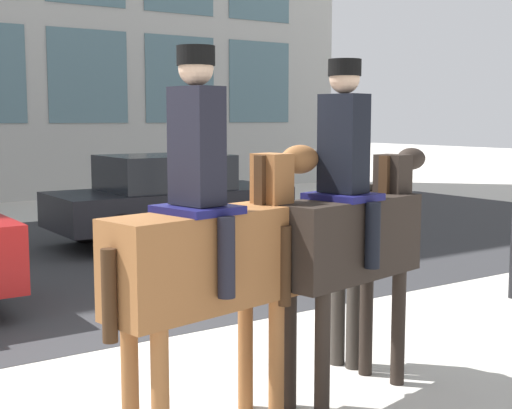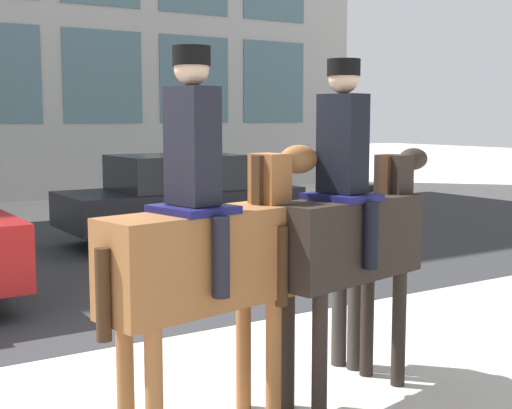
{
  "view_description": "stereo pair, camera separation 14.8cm",
  "coord_description": "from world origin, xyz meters",
  "px_view_note": "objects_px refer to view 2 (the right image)",
  "views": [
    {
      "loc": [
        -2.87,
        -5.53,
        2.11
      ],
      "look_at": [
        0.21,
        -0.94,
        1.44
      ],
      "focal_mm": 50.0,
      "sensor_mm": 36.0,
      "label": 1
    },
    {
      "loc": [
        -2.74,
        -5.61,
        2.11
      ],
      "look_at": [
        0.21,
        -0.94,
        1.44
      ],
      "focal_mm": 50.0,
      "sensor_mm": 36.0,
      "label": 2
    }
  ],
  "objects_px": {
    "mounted_horse_lead": "(207,245)",
    "pedestrian_bystander": "(348,247)",
    "mounted_horse_companion": "(350,228)",
    "street_car_far_lane": "(179,197)"
  },
  "relations": [
    {
      "from": "mounted_horse_lead",
      "to": "pedestrian_bystander",
      "type": "relative_size",
      "value": 1.44
    },
    {
      "from": "mounted_horse_lead",
      "to": "pedestrian_bystander",
      "type": "height_order",
      "value": "mounted_horse_lead"
    },
    {
      "from": "mounted_horse_companion",
      "to": "street_car_far_lane",
      "type": "relative_size",
      "value": 0.63
    },
    {
      "from": "mounted_horse_companion",
      "to": "pedestrian_bystander",
      "type": "relative_size",
      "value": 1.43
    },
    {
      "from": "mounted_horse_lead",
      "to": "street_car_far_lane",
      "type": "height_order",
      "value": "mounted_horse_lead"
    },
    {
      "from": "mounted_horse_companion",
      "to": "street_car_far_lane",
      "type": "distance_m",
      "value": 7.11
    },
    {
      "from": "mounted_horse_companion",
      "to": "street_car_far_lane",
      "type": "xyz_separation_m",
      "value": [
        1.95,
        6.82,
        -0.52
      ]
    },
    {
      "from": "mounted_horse_lead",
      "to": "mounted_horse_companion",
      "type": "bearing_deg",
      "value": -9.64
    },
    {
      "from": "pedestrian_bystander",
      "to": "street_car_far_lane",
      "type": "height_order",
      "value": "pedestrian_bystander"
    },
    {
      "from": "mounted_horse_companion",
      "to": "pedestrian_bystander",
      "type": "distance_m",
      "value": 0.66
    }
  ]
}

